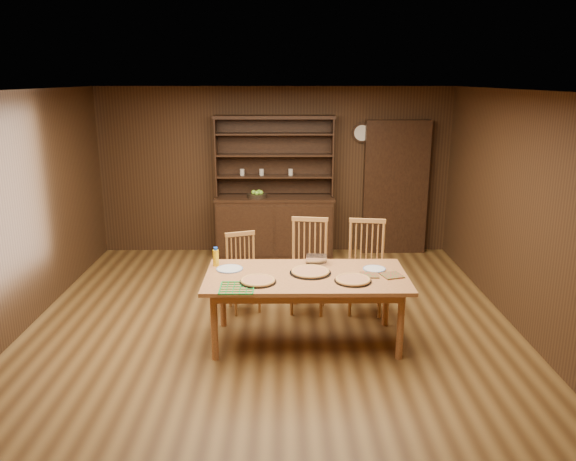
{
  "coord_description": "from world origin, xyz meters",
  "views": [
    {
      "loc": [
        0.14,
        -5.78,
        2.73
      ],
      "look_at": [
        0.19,
        0.4,
        1.04
      ],
      "focal_mm": 35.0,
      "sensor_mm": 36.0,
      "label": 1
    }
  ],
  "objects_px": {
    "dining_table": "(306,281)",
    "chair_left": "(243,269)",
    "chair_center": "(309,261)",
    "chair_right": "(366,263)",
    "china_hutch": "(275,218)",
    "juice_bottle": "(216,257)"
  },
  "relations": [
    {
      "from": "chair_left",
      "to": "china_hutch",
      "type": "bearing_deg",
      "value": 61.18
    },
    {
      "from": "juice_bottle",
      "to": "chair_center",
      "type": "bearing_deg",
      "value": 30.19
    },
    {
      "from": "chair_left",
      "to": "chair_center",
      "type": "distance_m",
      "value": 0.8
    },
    {
      "from": "chair_left",
      "to": "chair_right",
      "type": "bearing_deg",
      "value": -21.11
    },
    {
      "from": "chair_center",
      "to": "chair_right",
      "type": "distance_m",
      "value": 0.68
    },
    {
      "from": "chair_left",
      "to": "juice_bottle",
      "type": "xyz_separation_m",
      "value": [
        -0.24,
        -0.6,
        0.35
      ]
    },
    {
      "from": "chair_right",
      "to": "china_hutch",
      "type": "bearing_deg",
      "value": 125.58
    },
    {
      "from": "chair_left",
      "to": "juice_bottle",
      "type": "distance_m",
      "value": 0.74
    },
    {
      "from": "china_hutch",
      "to": "chair_center",
      "type": "bearing_deg",
      "value": -78.39
    },
    {
      "from": "dining_table",
      "to": "chair_left",
      "type": "distance_m",
      "value": 1.18
    },
    {
      "from": "chair_left",
      "to": "chair_center",
      "type": "xyz_separation_m",
      "value": [
        0.8,
        -0.0,
        0.1
      ]
    },
    {
      "from": "chair_left",
      "to": "chair_center",
      "type": "relative_size",
      "value": 0.84
    },
    {
      "from": "chair_left",
      "to": "chair_center",
      "type": "bearing_deg",
      "value": -19.63
    },
    {
      "from": "china_hutch",
      "to": "chair_left",
      "type": "xyz_separation_m",
      "value": [
        -0.35,
        -2.14,
        -0.1
      ]
    },
    {
      "from": "chair_left",
      "to": "chair_right",
      "type": "xyz_separation_m",
      "value": [
        1.48,
        -0.04,
        0.09
      ]
    },
    {
      "from": "chair_left",
      "to": "chair_center",
      "type": "height_order",
      "value": "chair_center"
    },
    {
      "from": "dining_table",
      "to": "chair_left",
      "type": "height_order",
      "value": "chair_left"
    },
    {
      "from": "dining_table",
      "to": "chair_center",
      "type": "distance_m",
      "value": 0.91
    },
    {
      "from": "dining_table",
      "to": "chair_right",
      "type": "bearing_deg",
      "value": 49.06
    },
    {
      "from": "chair_center",
      "to": "juice_bottle",
      "type": "height_order",
      "value": "chair_center"
    },
    {
      "from": "dining_table",
      "to": "chair_left",
      "type": "xyz_separation_m",
      "value": [
        -0.73,
        0.91,
        -0.18
      ]
    },
    {
      "from": "chair_center",
      "to": "juice_bottle",
      "type": "relative_size",
      "value": 5.34
    }
  ]
}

